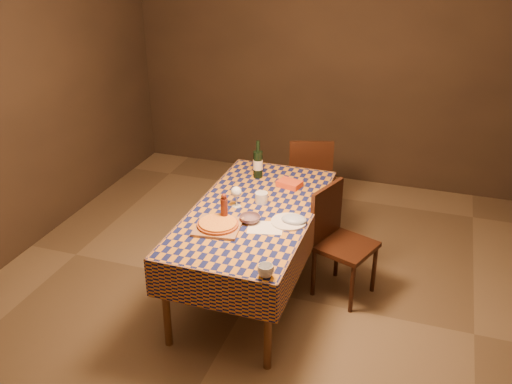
% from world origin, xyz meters
% --- Properties ---
extents(room, '(5.00, 5.10, 2.70)m').
position_xyz_m(room, '(0.00, 0.00, 1.35)').
color(room, brown).
rests_on(room, ground).
extents(dining_table, '(0.94, 1.84, 0.77)m').
position_xyz_m(dining_table, '(0.00, 0.00, 0.69)').
color(dining_table, brown).
rests_on(dining_table, ground).
extents(cutting_board, '(0.37, 0.37, 0.02)m').
position_xyz_m(cutting_board, '(-0.16, -0.36, 0.78)').
color(cutting_board, '#986A47').
rests_on(cutting_board, dining_table).
extents(pizza, '(0.34, 0.34, 0.03)m').
position_xyz_m(pizza, '(-0.16, -0.36, 0.81)').
color(pizza, '#9D441A').
rests_on(pizza, cutting_board).
extents(pepper_mill, '(0.07, 0.07, 0.23)m').
position_xyz_m(pepper_mill, '(-0.15, -0.25, 0.88)').
color(pepper_mill, '#4A1A11').
rests_on(pepper_mill, dining_table).
extents(bowl, '(0.19, 0.19, 0.05)m').
position_xyz_m(bowl, '(0.03, -0.20, 0.79)').
color(bowl, '#644A54').
rests_on(bowl, dining_table).
extents(wine_glass, '(0.09, 0.09, 0.17)m').
position_xyz_m(wine_glass, '(-0.15, 0.01, 0.89)').
color(wine_glass, silver).
rests_on(wine_glass, dining_table).
extents(wine_bottle, '(0.09, 0.09, 0.34)m').
position_xyz_m(wine_bottle, '(-0.17, 0.60, 0.90)').
color(wine_bottle, black).
rests_on(wine_bottle, dining_table).
extents(deli_tub, '(0.11, 0.11, 0.09)m').
position_xyz_m(deli_tub, '(0.02, 0.14, 0.81)').
color(deli_tub, silver).
rests_on(deli_tub, dining_table).
extents(takeout_container, '(0.22, 0.18, 0.05)m').
position_xyz_m(takeout_container, '(0.15, 0.50, 0.79)').
color(takeout_container, '#CF431B').
rests_on(takeout_container, dining_table).
extents(white_plate, '(0.29, 0.29, 0.02)m').
position_xyz_m(white_plate, '(0.32, -0.12, 0.78)').
color(white_plate, white).
rests_on(white_plate, dining_table).
extents(tumbler, '(0.12, 0.12, 0.08)m').
position_xyz_m(tumbler, '(0.37, -0.85, 0.81)').
color(tumbler, silver).
rests_on(tumbler, dining_table).
extents(flour_patch, '(0.30, 0.25, 0.00)m').
position_xyz_m(flour_patch, '(0.17, -0.25, 0.77)').
color(flour_patch, silver).
rests_on(flour_patch, dining_table).
extents(flour_bag, '(0.21, 0.17, 0.06)m').
position_xyz_m(flour_bag, '(0.35, -0.10, 0.80)').
color(flour_bag, '#A7B9D6').
rests_on(flour_bag, dining_table).
extents(chair_far, '(0.53, 0.53, 0.93)m').
position_xyz_m(chair_far, '(0.14, 1.30, 0.52)').
color(chair_far, black).
rests_on(chair_far, ground).
extents(chair_right, '(0.55, 0.54, 0.93)m').
position_xyz_m(chair_right, '(0.63, 0.24, 0.52)').
color(chair_right, black).
rests_on(chair_right, ground).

